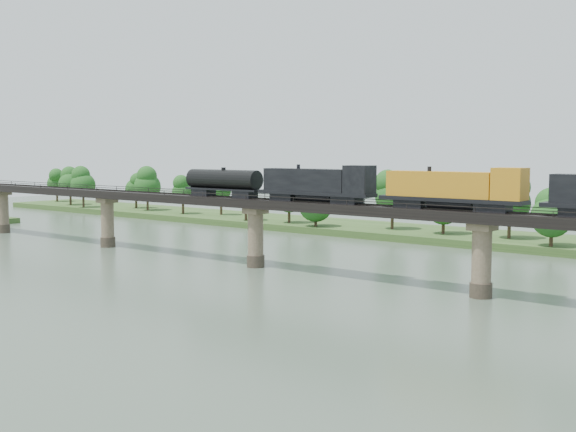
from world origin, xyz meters
The scene contains 6 objects.
ground centered at (0.00, 0.00, 0.00)m, with size 400.00×400.00×0.00m, color #3B4B3C.
far_bank centered at (0.00, 85.00, 0.80)m, with size 300.00×24.00×1.60m, color #2E4C1E.
bridge centered at (0.00, 30.00, 5.46)m, with size 236.00×30.00×11.50m.
bridge_superstructure centered at (0.00, 30.00, 11.79)m, with size 220.00×4.90×0.75m.
far_treeline centered at (-8.21, 80.52, 8.83)m, with size 289.06×17.54×13.60m.
freight_train centered at (27.89, 30.00, 14.27)m, with size 84.29×3.28×5.80m.
Camera 1 is at (79.58, -59.55, 19.53)m, focal length 45.00 mm.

